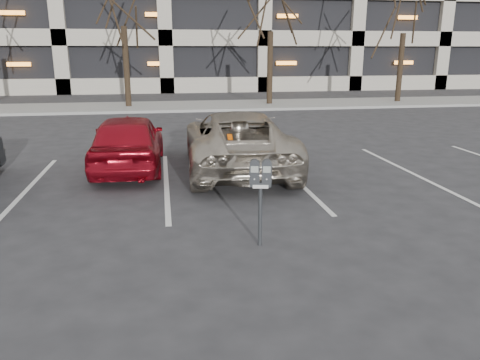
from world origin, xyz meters
TOP-DOWN VIEW (x-y plane):
  - ground at (0.00, 0.00)m, footprint 140.00×140.00m
  - sidewalk at (0.00, 16.00)m, footprint 80.00×4.00m
  - stall_lines at (-1.40, 2.30)m, footprint 16.90×5.20m
  - parking_meter at (-0.10, -1.26)m, footprint 0.34×0.18m
  - suv_silver at (0.29, 3.23)m, footprint 2.53×5.12m
  - car_red at (-2.24, 3.68)m, footprint 1.67×3.96m

SIDE VIEW (x-z plane):
  - ground at x=0.00m, z-range 0.00..0.00m
  - stall_lines at x=-1.40m, z-range 0.00..0.01m
  - sidewalk at x=0.00m, z-range 0.00..0.12m
  - car_red at x=-2.24m, z-range 0.00..1.34m
  - suv_silver at x=0.29m, z-range 0.00..1.40m
  - parking_meter at x=-0.10m, z-range 0.33..1.58m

